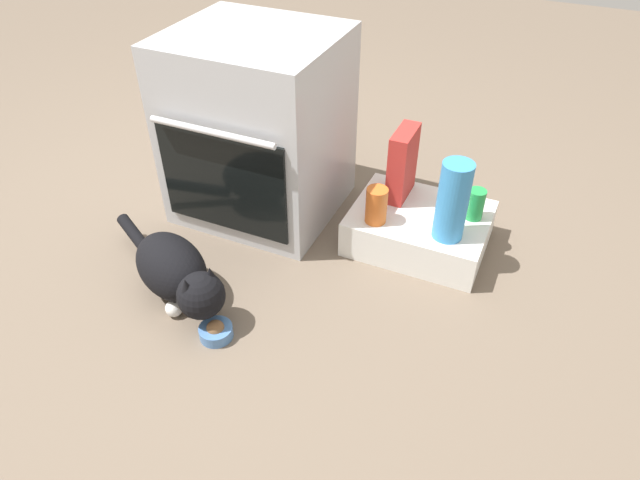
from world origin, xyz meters
TOP-DOWN VIEW (x-y plane):
  - ground at (0.00, 0.00)m, footprint 8.00×8.00m
  - oven at (-0.08, 0.36)m, footprint 0.61×0.61m
  - pantry_cabinet at (0.60, 0.38)m, footprint 0.51×0.40m
  - food_bowl at (0.14, -0.37)m, footprint 0.11×0.11m
  - cat at (-0.07, -0.27)m, footprint 0.65×0.37m
  - water_bottle at (0.72, 0.28)m, footprint 0.11×0.11m
  - cereal_box at (0.49, 0.46)m, footprint 0.07×0.18m
  - sauce_jar at (0.46, 0.26)m, footprint 0.08×0.08m
  - soda_can at (0.79, 0.43)m, footprint 0.07×0.07m

SIDE VIEW (x-z plane):
  - ground at x=0.00m, z-range 0.00..0.00m
  - food_bowl at x=0.14m, z-range -0.01..0.06m
  - pantry_cabinet at x=0.60m, z-range 0.00..0.15m
  - cat at x=-0.07m, z-range 0.01..0.24m
  - soda_can at x=0.79m, z-range 0.15..0.27m
  - sauce_jar at x=0.46m, z-range 0.15..0.29m
  - cereal_box at x=0.49m, z-range 0.15..0.43m
  - water_bottle at x=0.72m, z-range 0.15..0.45m
  - oven at x=-0.08m, z-range 0.00..0.74m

